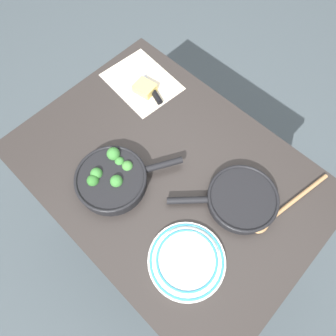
{
  "coord_description": "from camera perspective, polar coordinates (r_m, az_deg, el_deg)",
  "views": [
    {
      "loc": [
        -0.32,
        0.33,
        1.76
      ],
      "look_at": [
        0.0,
        0.0,
        0.78
      ],
      "focal_mm": 32.0,
      "sensor_mm": 36.0,
      "label": 1
    }
  ],
  "objects": [
    {
      "name": "skillet_eggs",
      "position": [
        1.07,
        13.76,
        -5.71
      ],
      "size": [
        0.31,
        0.32,
        0.04
      ],
      "rotation": [
        0.0,
        0.0,
        0.8
      ],
      "color": "black",
      "rests_on": "dining_table_red"
    },
    {
      "name": "dining_table_red",
      "position": [
        1.19,
        0.0,
        -2.39
      ],
      "size": [
        1.12,
        0.8,
        0.76
      ],
      "color": "#2D2826",
      "rests_on": "ground_plane"
    },
    {
      "name": "wooden_spoon",
      "position": [
        1.11,
        20.99,
        -7.39
      ],
      "size": [
        0.09,
        0.35,
        0.02
      ],
      "rotation": [
        0.0,
        0.0,
        1.39
      ],
      "color": "#A87A4C",
      "rests_on": "dining_table_red"
    },
    {
      "name": "cheese_block",
      "position": [
        1.28,
        -4.46,
        14.91
      ],
      "size": [
        0.09,
        0.08,
        0.04
      ],
      "color": "#EACC66",
      "rests_on": "dining_table_red"
    },
    {
      "name": "grater_knife",
      "position": [
        1.3,
        -3.49,
        15.28
      ],
      "size": [
        0.27,
        0.12,
        0.02
      ],
      "rotation": [
        0.0,
        0.0,
        5.95
      ],
      "color": "silver",
      "rests_on": "dining_table_red"
    },
    {
      "name": "ground_plane",
      "position": [
        1.82,
        0.0,
        -10.53
      ],
      "size": [
        14.0,
        14.0,
        0.0
      ],
      "primitive_type": "plane",
      "color": "#424C51"
    },
    {
      "name": "parchment_sheet",
      "position": [
        1.33,
        -5.03,
        16.06
      ],
      "size": [
        0.32,
        0.26,
        0.0
      ],
      "color": "beige",
      "rests_on": "dining_table_red"
    },
    {
      "name": "dinner_plate_stack",
      "position": [
        1.0,
        3.6,
        -17.16
      ],
      "size": [
        0.25,
        0.25,
        0.03
      ],
      "color": "silver",
      "rests_on": "dining_table_red"
    },
    {
      "name": "skillet_broccoli",
      "position": [
        1.07,
        -10.55,
        -2.03
      ],
      "size": [
        0.26,
        0.36,
        0.08
      ],
      "rotation": [
        0.0,
        0.0,
        4.2
      ],
      "color": "black",
      "rests_on": "dining_table_red"
    }
  ]
}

